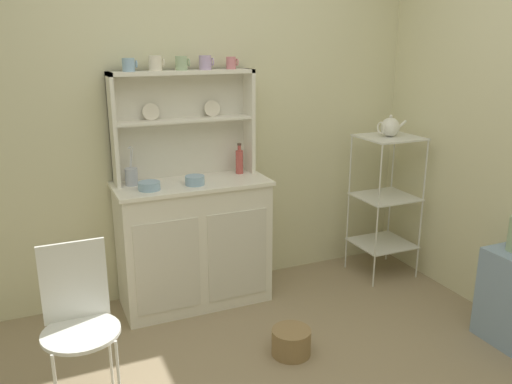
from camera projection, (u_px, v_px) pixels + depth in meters
wall_back at (199, 115)px, 3.59m from camera, size 3.84×0.05×2.50m
hutch_cabinet at (194, 242)px, 3.54m from camera, size 1.01×0.45×0.86m
hutch_shelf_unit at (182, 116)px, 3.45m from camera, size 0.94×0.18×0.70m
bakers_rack at (385, 192)px, 3.92m from camera, size 0.42×0.39×1.07m
wire_chair at (78, 314)px, 2.46m from camera, size 0.36×0.36×0.85m
floor_basket at (291, 342)px, 3.02m from camera, size 0.23×0.23×0.16m
cup_sky_0 at (129, 65)px, 3.19m from camera, size 0.09×0.08×0.08m
cup_cream_1 at (155, 63)px, 3.25m from camera, size 0.09×0.08×0.09m
cup_sage_2 at (182, 63)px, 3.31m from camera, size 0.09×0.08×0.09m
cup_lilac_3 at (205, 63)px, 3.37m from camera, size 0.09×0.08×0.09m
cup_rose_4 at (231, 63)px, 3.44m from camera, size 0.08×0.06×0.08m
bowl_mixing_large at (149, 186)px, 3.23m from camera, size 0.14×0.14×0.05m
bowl_floral_medium at (195, 180)px, 3.34m from camera, size 0.12×0.12×0.06m
jam_bottle at (239, 161)px, 3.61m from camera, size 0.05×0.05×0.21m
utensil_jar at (131, 176)px, 3.33m from camera, size 0.08×0.08×0.25m
porcelain_teapot at (390, 127)px, 3.78m from camera, size 0.23×0.14×0.16m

